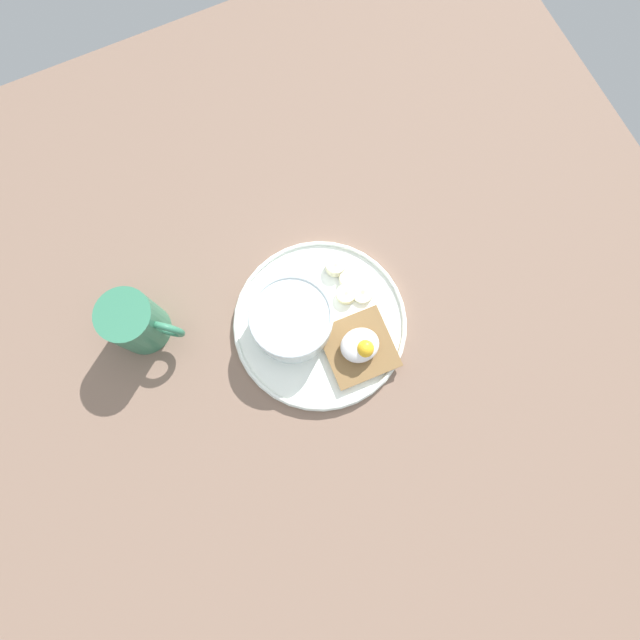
{
  "coord_description": "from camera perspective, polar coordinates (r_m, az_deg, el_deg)",
  "views": [
    {
      "loc": [
        -6.77,
        -14.67,
        74.93
      ],
      "look_at": [
        0.0,
        0.0,
        5.0
      ],
      "focal_mm": 28.0,
      "sensor_mm": 36.0,
      "label": 1
    }
  ],
  "objects": [
    {
      "name": "ground_plane",
      "position": [
        0.76,
        0.0,
        -0.68
      ],
      "size": [
        120.0,
        120.0,
        2.0
      ],
      "primitive_type": "cube",
      "color": "#7A6050",
      "rests_on": "ground"
    },
    {
      "name": "plate",
      "position": [
        0.74,
        0.0,
        -0.38
      ],
      "size": [
        25.75,
        25.75,
        1.6
      ],
      "color": "white",
      "rests_on": "ground_plane"
    },
    {
      "name": "oatmeal_bowl",
      "position": [
        0.71,
        -3.24,
        -0.03
      ],
      "size": [
        11.82,
        11.82,
        6.02
      ],
      "color": "white",
      "rests_on": "plate"
    },
    {
      "name": "toast_slice",
      "position": [
        0.73,
        4.45,
        -3.16
      ],
      "size": [
        10.1,
        10.1,
        1.21
      ],
      "color": "brown",
      "rests_on": "plate"
    },
    {
      "name": "poached_egg",
      "position": [
        0.7,
        4.67,
        -2.96
      ],
      "size": [
        5.63,
        4.93,
        3.53
      ],
      "color": "white",
      "rests_on": "toast_slice"
    },
    {
      "name": "banana_slice_front",
      "position": [
        0.74,
        3.01,
        2.96
      ],
      "size": [
        3.13,
        3.21,
        1.36
      ],
      "color": "beige",
      "rests_on": "plate"
    },
    {
      "name": "banana_slice_left",
      "position": [
        0.75,
        1.78,
        6.15
      ],
      "size": [
        4.29,
        4.33,
        1.82
      ],
      "color": "beige",
      "rests_on": "plate"
    },
    {
      "name": "banana_slice_back",
      "position": [
        0.75,
        3.35,
        4.74
      ],
      "size": [
        3.97,
        3.91,
        1.38
      ],
      "color": "#FAEEC8",
      "rests_on": "plate"
    },
    {
      "name": "banana_slice_right",
      "position": [
        0.75,
        4.91,
        3.11
      ],
      "size": [
        4.16,
        4.1,
        1.47
      ],
      "color": "#F2EEC6",
      "rests_on": "plate"
    },
    {
      "name": "coffee_mug",
      "position": [
        0.74,
        -20.32,
        -0.25
      ],
      "size": [
        10.04,
        8.86,
        9.45
      ],
      "color": "#327656",
      "rests_on": "ground_plane"
    }
  ]
}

